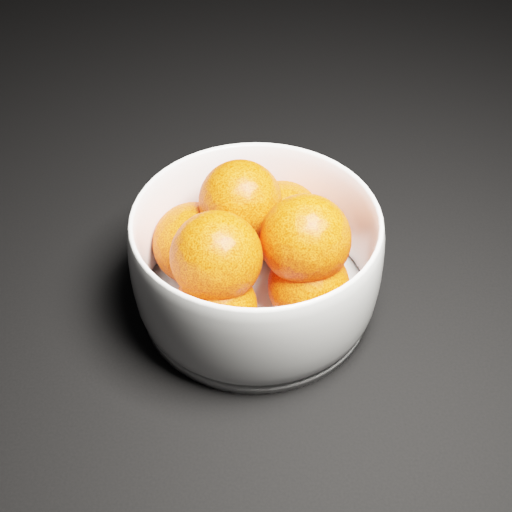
{
  "coord_description": "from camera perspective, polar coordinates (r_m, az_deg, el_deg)",
  "views": [
    {
      "loc": [
        0.25,
        -0.36,
        0.43
      ],
      "look_at": [
        0.25,
        0.03,
        0.05
      ],
      "focal_mm": 50.0,
      "sensor_mm": 36.0,
      "label": 1
    }
  ],
  "objects": [
    {
      "name": "bowl",
      "position": [
        0.55,
        0.0,
        -0.36
      ],
      "size": [
        0.19,
        0.19,
        0.09
      ],
      "rotation": [
        0.0,
        0.0,
        -0.06
      ],
      "color": "silver",
      "rests_on": "ground"
    },
    {
      "name": "orange_pile",
      "position": [
        0.55,
        -0.31,
        0.72
      ],
      "size": [
        0.15,
        0.16,
        0.11
      ],
      "color": "#FB4009",
      "rests_on": "bowl"
    }
  ]
}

